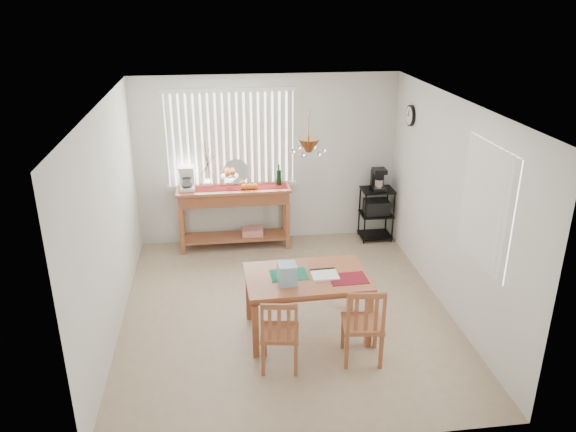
{
  "coord_description": "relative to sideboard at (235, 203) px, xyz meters",
  "views": [
    {
      "loc": [
        -0.75,
        -6.02,
        3.74
      ],
      "look_at": [
        0.1,
        0.55,
        1.05
      ],
      "focal_mm": 35.0,
      "sensor_mm": 36.0,
      "label": 1
    }
  ],
  "objects": [
    {
      "name": "dining_table",
      "position": [
        0.71,
        -2.48,
        -0.07
      ],
      "size": [
        1.41,
        0.93,
        0.74
      ],
      "color": "#A75D38",
      "rests_on": "ground"
    },
    {
      "name": "room_shell",
      "position": [
        0.53,
        -1.97,
        0.97
      ],
      "size": [
        4.2,
        4.7,
        2.7
      ],
      "color": "silver",
      "rests_on": "ground"
    },
    {
      "name": "wire_cart",
      "position": [
        2.23,
        0.0,
        -0.22
      ],
      "size": [
        0.49,
        0.39,
        0.84
      ],
      "color": "black",
      "rests_on": "ground"
    },
    {
      "name": "ground",
      "position": [
        0.53,
        -1.99,
        -0.73
      ],
      "size": [
        4.0,
        4.5,
        0.01
      ],
      "primitive_type": "cube",
      "color": "tan"
    },
    {
      "name": "sideboard",
      "position": [
        0.0,
        0.0,
        0.0
      ],
      "size": [
        1.71,
        0.48,
        0.96
      ],
      "color": "#A75D38",
      "rests_on": "ground"
    },
    {
      "name": "sideboard_items",
      "position": [
        -0.29,
        0.02,
        0.39
      ],
      "size": [
        1.62,
        0.41,
        0.74
      ],
      "color": "maroon",
      "rests_on": "sideboard"
    },
    {
      "name": "chair_left",
      "position": [
        0.33,
        -3.11,
        -0.3
      ],
      "size": [
        0.45,
        0.45,
        0.86
      ],
      "color": "#A75D38",
      "rests_on": "ground"
    },
    {
      "name": "chair_right",
      "position": [
        1.21,
        -3.1,
        -0.27
      ],
      "size": [
        0.47,
        0.47,
        0.91
      ],
      "color": "#A75D38",
      "rests_on": "ground"
    },
    {
      "name": "cart_items",
      "position": [
        2.23,
        0.01,
        0.28
      ],
      "size": [
        0.2,
        0.24,
        0.35
      ],
      "color": "black",
      "rests_on": "wire_cart"
    },
    {
      "name": "table_items",
      "position": [
        0.58,
        -2.6,
        0.11
      ],
      "size": [
        1.07,
        0.49,
        0.24
      ],
      "color": "#137055",
      "rests_on": "dining_table"
    }
  ]
}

